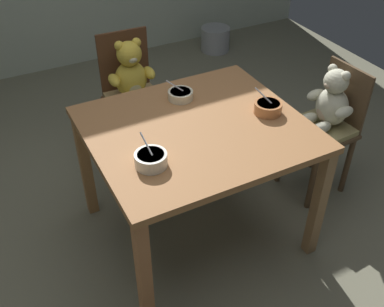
# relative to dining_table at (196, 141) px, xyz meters

# --- Properties ---
(ground_plane) EXTENTS (5.20, 5.20, 0.04)m
(ground_plane) POSITION_rel_dining_table_xyz_m (0.00, 0.00, -0.68)
(ground_plane) COLOR #6F6D58
(dining_table) EXTENTS (1.09, 0.98, 0.75)m
(dining_table) POSITION_rel_dining_table_xyz_m (0.00, 0.00, 0.00)
(dining_table) COLOR #9D683D
(dining_table) RESTS_ON ground_plane
(teddy_chair_far_center) EXTENTS (0.39, 0.43, 0.89)m
(teddy_chair_far_center) POSITION_rel_dining_table_xyz_m (-0.02, 0.86, -0.08)
(teddy_chair_far_center) COLOR #52321D
(teddy_chair_far_center) RESTS_ON ground_plane
(teddy_chair_near_right) EXTENTS (0.38, 0.38, 0.86)m
(teddy_chair_near_right) POSITION_rel_dining_table_xyz_m (0.90, 0.00, -0.10)
(teddy_chair_near_right) COLOR brown
(teddy_chair_near_right) RESTS_ON ground_plane
(porridge_bowl_white_near_left) EXTENTS (0.15, 0.16, 0.14)m
(porridge_bowl_white_near_left) POSITION_rel_dining_table_xyz_m (-0.33, -0.18, 0.13)
(porridge_bowl_white_near_left) COLOR white
(porridge_bowl_white_near_left) RESTS_ON dining_table
(porridge_bowl_cream_far_center) EXTENTS (0.14, 0.14, 0.12)m
(porridge_bowl_cream_far_center) POSITION_rel_dining_table_xyz_m (0.05, 0.28, 0.12)
(porridge_bowl_cream_far_center) COLOR beige
(porridge_bowl_cream_far_center) RESTS_ON dining_table
(porridge_bowl_terracotta_near_right) EXTENTS (0.15, 0.15, 0.13)m
(porridge_bowl_terracotta_near_right) POSITION_rel_dining_table_xyz_m (0.39, -0.06, 0.13)
(porridge_bowl_terracotta_near_right) COLOR #BB7746
(porridge_bowl_terracotta_near_right) RESTS_ON dining_table
(metal_pail) EXTENTS (0.29, 0.29, 0.25)m
(metal_pail) POSITION_rel_dining_table_xyz_m (1.37, 2.15, -0.54)
(metal_pail) COLOR #93969B
(metal_pail) RESTS_ON ground_plane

